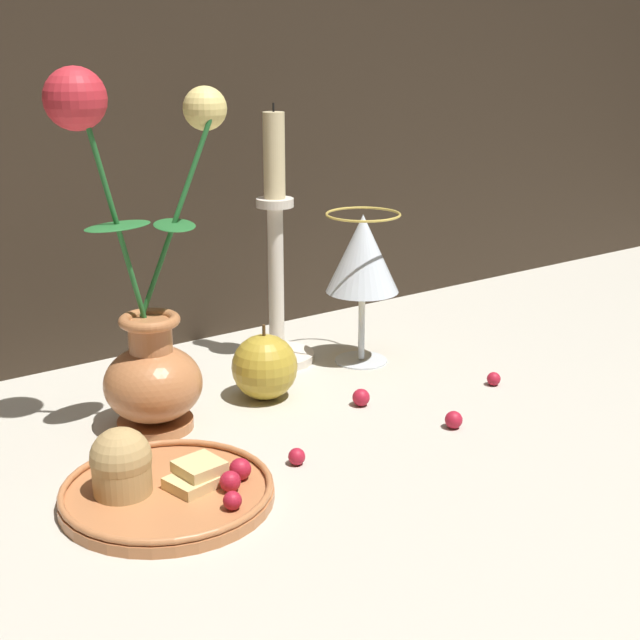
# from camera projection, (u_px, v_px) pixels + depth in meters

# --- Properties ---
(ground_plane) EXTENTS (2.40, 2.40, 0.00)m
(ground_plane) POSITION_uv_depth(u_px,v_px,m) (306.00, 422.00, 0.92)
(ground_plane) COLOR #B7B2A3
(ground_plane) RESTS_ON ground
(vase) EXTENTS (0.18, 0.10, 0.35)m
(vase) POSITION_uv_depth(u_px,v_px,m) (146.00, 320.00, 0.87)
(vase) COLOR #B77042
(vase) RESTS_ON ground_plane
(plate_with_pastries) EXTENTS (0.18, 0.18, 0.07)m
(plate_with_pastries) POSITION_uv_depth(u_px,v_px,m) (157.00, 484.00, 0.75)
(plate_with_pastries) COLOR #B77042
(plate_with_pastries) RESTS_ON ground_plane
(wine_glass) EXTENTS (0.09, 0.09, 0.18)m
(wine_glass) POSITION_uv_depth(u_px,v_px,m) (363.00, 258.00, 1.05)
(wine_glass) COLOR silver
(wine_glass) RESTS_ON ground_plane
(candlestick) EXTENTS (0.09, 0.09, 0.31)m
(candlestick) POSITION_uv_depth(u_px,v_px,m) (276.00, 270.00, 1.06)
(candlestick) COLOR silver
(candlestick) RESTS_ON ground_plane
(apple_beside_vase) EXTENTS (0.07, 0.07, 0.08)m
(apple_beside_vase) POSITION_uv_depth(u_px,v_px,m) (266.00, 366.00, 0.97)
(apple_beside_vase) COLOR #B2932D
(apple_beside_vase) RESTS_ON ground_plane
(berry_near_plate) EXTENTS (0.02, 0.02, 0.02)m
(berry_near_plate) POSITION_uv_depth(u_px,v_px,m) (454.00, 420.00, 0.90)
(berry_near_plate) COLOR #AD192D
(berry_near_plate) RESTS_ON ground_plane
(berry_front_center) EXTENTS (0.02, 0.02, 0.02)m
(berry_front_center) POSITION_uv_depth(u_px,v_px,m) (297.00, 457.00, 0.82)
(berry_front_center) COLOR #AD192D
(berry_front_center) RESTS_ON ground_plane
(berry_by_glass_stem) EXTENTS (0.02, 0.02, 0.02)m
(berry_by_glass_stem) POSITION_uv_depth(u_px,v_px,m) (494.00, 379.00, 1.01)
(berry_by_glass_stem) COLOR #AD192D
(berry_by_glass_stem) RESTS_ON ground_plane
(berry_under_candlestick) EXTENTS (0.02, 0.02, 0.02)m
(berry_under_candlestick) POSITION_uv_depth(u_px,v_px,m) (363.00, 398.00, 0.95)
(berry_under_candlestick) COLOR #AD192D
(berry_under_candlestick) RESTS_ON ground_plane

